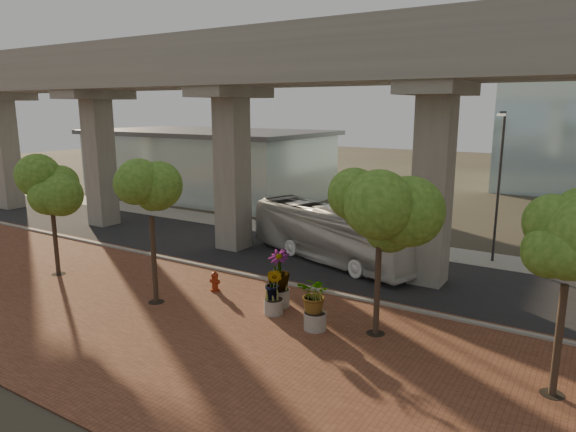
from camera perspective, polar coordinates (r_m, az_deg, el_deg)
The scene contains 18 objects.
ground at distance 26.88m, azimuth 1.52°, elevation -6.35°, with size 160.00×160.00×0.00m, color #312E24.
brick_plaza at distance 20.83m, azimuth -9.98°, elevation -12.07°, with size 70.00×13.00×0.06m, color brown.
asphalt_road at distance 28.53m, azimuth 3.57°, elevation -5.23°, with size 90.00×8.00×0.04m, color black.
curb_strip at distance 25.24m, azimuth -0.80°, elevation -7.39°, with size 70.00×0.25×0.16m, color gray.
far_sidewalk at distance 33.29m, azimuth 8.10°, elevation -2.79°, with size 90.00×3.00×0.06m, color gray.
transit_viaduct at distance 27.28m, azimuth 3.77°, elevation 9.51°, with size 72.00×5.60×12.40m.
station_pavilion at distance 50.55m, azimuth -8.89°, elevation 5.91°, with size 23.00×13.00×6.30m.
transit_bus at distance 28.59m, azimuth 4.94°, elevation -2.02°, with size 2.62×11.15×3.11m, color silver.
fire_hydrant at distance 24.32m, azimuth -8.13°, elevation -7.19°, with size 0.48×0.43×0.96m.
planter_front at distance 19.84m, azimuth 3.05°, elevation -9.00°, with size 1.95×1.95×2.14m.
planter_right at distance 22.01m, azimuth -1.06°, elevation -6.29°, with size 2.32×2.32×2.47m.
planter_left at distance 21.26m, azimuth -1.62°, elevation -7.83°, with size 1.78×1.78×1.96m.
street_tree_far_west at distance 28.09m, azimuth -24.87°, elevation 2.49°, with size 3.52×3.52×5.92m.
street_tree_near_west at distance 22.37m, azimuth -15.05°, elevation 2.19°, with size 3.16×3.16×6.22m.
street_tree_near_east at distance 18.75m, azimuth 10.22°, elevation 0.68°, with size 4.28×4.28×6.76m.
street_tree_far_east at distance 16.45m, azimuth 28.77°, elevation -3.30°, with size 3.58×3.58×6.14m.
streetlamp_west at distance 34.62m, azimuth -5.39°, elevation 6.49°, with size 0.44×1.28×8.85m.
streetlamp_east at distance 29.87m, azimuth 22.41°, elevation 4.06°, with size 0.41×1.19×8.22m.
Camera 1 is at (12.91, -22.00, 8.47)m, focal length 32.00 mm.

